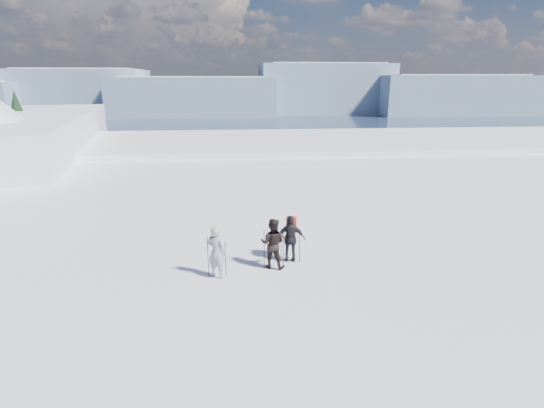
{
  "coord_description": "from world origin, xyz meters",
  "views": [
    {
      "loc": [
        -2.91,
        -10.84,
        5.99
      ],
      "look_at": [
        -1.61,
        3.0,
        1.89
      ],
      "focal_mm": 28.0,
      "sensor_mm": 36.0,
      "label": 1
    }
  ],
  "objects_px": {
    "skier_grey": "(216,252)",
    "skier_dark": "(273,243)",
    "skier_pack": "(291,239)",
    "skis_loose": "(279,235)"
  },
  "relations": [
    {
      "from": "skier_grey",
      "to": "skier_dark",
      "type": "xyz_separation_m",
      "value": [
        1.8,
        0.56,
        -0.0
      ]
    },
    {
      "from": "skier_grey",
      "to": "skier_pack",
      "type": "xyz_separation_m",
      "value": [
        2.47,
        0.99,
        -0.04
      ]
    },
    {
      "from": "skier_dark",
      "to": "skier_pack",
      "type": "distance_m",
      "value": 0.79
    },
    {
      "from": "skier_grey",
      "to": "skier_dark",
      "type": "relative_size",
      "value": 1.0
    },
    {
      "from": "skier_grey",
      "to": "skier_dark",
      "type": "bearing_deg",
      "value": -132.12
    },
    {
      "from": "skier_pack",
      "to": "skis_loose",
      "type": "distance_m",
      "value": 2.66
    },
    {
      "from": "skier_grey",
      "to": "skier_pack",
      "type": "height_order",
      "value": "skier_grey"
    },
    {
      "from": "skier_grey",
      "to": "skis_loose",
      "type": "distance_m",
      "value": 4.32
    },
    {
      "from": "skis_loose",
      "to": "skier_grey",
      "type": "bearing_deg",
      "value": -123.78
    },
    {
      "from": "skis_loose",
      "to": "skier_pack",
      "type": "bearing_deg",
      "value": -87.49
    }
  ]
}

